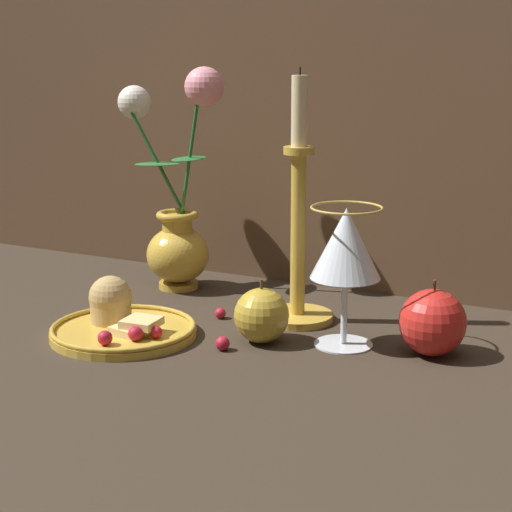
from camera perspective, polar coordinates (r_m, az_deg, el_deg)
ground_plane at (r=1.10m, az=-0.63°, el=-5.31°), size 2.40×2.40×0.00m
vase at (r=1.30m, az=-5.28°, el=3.07°), size 0.18×0.10×0.33m
plate_with_pastries at (r=1.11m, az=-9.05°, el=-4.32°), size 0.19×0.19×0.07m
wine_glass at (r=1.04m, az=6.00°, el=0.51°), size 0.09×0.09×0.17m
candlestick at (r=1.14m, az=2.82°, el=0.94°), size 0.10×0.10×0.34m
apple_beside_vase at (r=1.04m, az=11.69°, el=-4.36°), size 0.08×0.08×0.09m
apple_near_glass at (r=1.07m, az=0.37°, el=-3.98°), size 0.07×0.07×0.08m
berry_near_plate at (r=1.17m, az=-2.39°, el=-3.84°), size 0.01×0.01×0.01m
berry_front_center at (r=1.05m, az=-2.47°, el=-5.81°), size 0.02×0.02×0.02m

